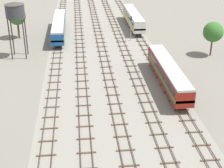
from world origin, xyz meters
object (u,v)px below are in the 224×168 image
at_px(passenger_coach_far_left_near, 59,26).
at_px(water_tower, 15,11).
at_px(signal_post_nearest, 131,25).
at_px(diesel_railcar_centre_right_nearest, 168,72).
at_px(diesel_railcar_centre_right_mid, 133,18).

bearing_deg(passenger_coach_far_left_near, water_tower, -119.26).
distance_m(water_tower, signal_post_nearest, 26.80).
bearing_deg(water_tower, signal_post_nearest, 18.20).
bearing_deg(signal_post_nearest, water_tower, -161.80).
relative_size(diesel_railcar_centre_right_nearest, passenger_coach_far_left_near, 0.93).
bearing_deg(water_tower, passenger_coach_far_left_near, 60.74).
xyz_separation_m(diesel_railcar_centre_right_nearest, passenger_coach_far_left_near, (-19.53, 30.93, 0.02)).
bearing_deg(diesel_railcar_centre_right_mid, signal_post_nearest, -102.05).
bearing_deg(signal_post_nearest, diesel_railcar_centre_right_nearest, -84.49).
height_order(diesel_railcar_centre_right_nearest, diesel_railcar_centre_right_mid, same).
height_order(water_tower, signal_post_nearest, water_tower).
relative_size(water_tower, signal_post_nearest, 1.93).
bearing_deg(water_tower, diesel_railcar_centre_right_mid, 35.71).
bearing_deg(diesel_railcar_centre_right_nearest, diesel_railcar_centre_right_mid, 90.00).
xyz_separation_m(diesel_railcar_centre_right_mid, water_tower, (-27.26, -19.60, 7.13)).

